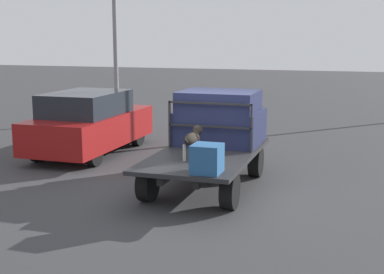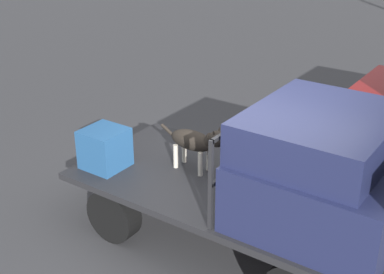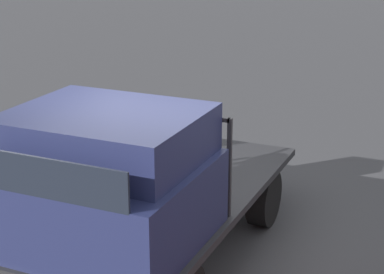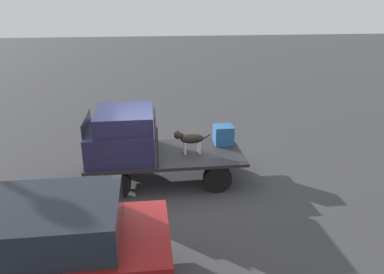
{
  "view_description": "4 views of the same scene",
  "coord_description": "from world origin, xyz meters",
  "px_view_note": "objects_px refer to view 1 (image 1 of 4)",
  "views": [
    {
      "loc": [
        -10.18,
        -2.96,
        3.04
      ],
      "look_at": [
        -0.67,
        0.09,
        1.17
      ],
      "focal_mm": 50.0,
      "sensor_mm": 36.0,
      "label": 1
    },
    {
      "loc": [
        2.69,
        -4.73,
        3.86
      ],
      "look_at": [
        -0.67,
        0.09,
        1.17
      ],
      "focal_mm": 50.0,
      "sensor_mm": 36.0,
      "label": 2
    },
    {
      "loc": [
        5.54,
        2.85,
        3.45
      ],
      "look_at": [
        -0.67,
        0.09,
        1.17
      ],
      "focal_mm": 60.0,
      "sensor_mm": 36.0,
      "label": 3
    },
    {
      "loc": [
        0.43,
        8.78,
        4.41
      ],
      "look_at": [
        -0.67,
        0.09,
        1.17
      ],
      "focal_mm": 35.0,
      "sensor_mm": 36.0,
      "label": 4
    }
  ],
  "objects_px": {
    "cargo_crate": "(207,159)",
    "parked_sedan": "(90,123)",
    "flatbed_truck": "(206,161)",
    "dog": "(193,138)"
  },
  "relations": [
    {
      "from": "flatbed_truck",
      "to": "cargo_crate",
      "type": "distance_m",
      "value": 1.72
    },
    {
      "from": "flatbed_truck",
      "to": "parked_sedan",
      "type": "height_order",
      "value": "parked_sedan"
    },
    {
      "from": "dog",
      "to": "cargo_crate",
      "type": "relative_size",
      "value": 1.95
    },
    {
      "from": "flatbed_truck",
      "to": "parked_sedan",
      "type": "xyz_separation_m",
      "value": [
        2.19,
        3.84,
        0.28
      ]
    },
    {
      "from": "flatbed_truck",
      "to": "cargo_crate",
      "type": "relative_size",
      "value": 7.81
    },
    {
      "from": "parked_sedan",
      "to": "flatbed_truck",
      "type": "bearing_deg",
      "value": -113.68
    },
    {
      "from": "flatbed_truck",
      "to": "parked_sedan",
      "type": "bearing_deg",
      "value": 60.28
    },
    {
      "from": "cargo_crate",
      "to": "parked_sedan",
      "type": "xyz_separation_m",
      "value": [
        3.79,
        4.32,
        -0.17
      ]
    },
    {
      "from": "cargo_crate",
      "to": "parked_sedan",
      "type": "relative_size",
      "value": 0.12
    },
    {
      "from": "cargo_crate",
      "to": "parked_sedan",
      "type": "bearing_deg",
      "value": 48.75
    }
  ]
}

